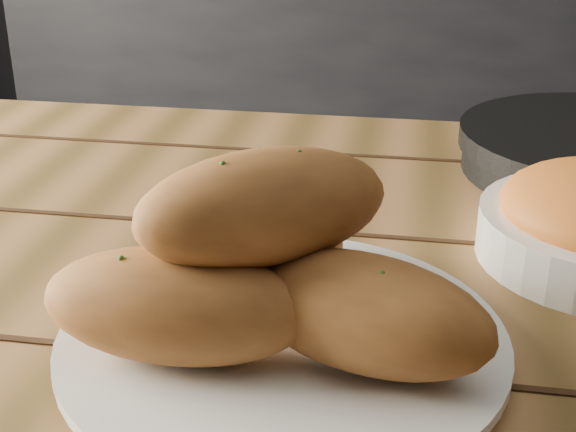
# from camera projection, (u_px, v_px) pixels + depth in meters

# --- Properties ---
(counter) EXTENTS (2.80, 0.60, 0.90)m
(counter) POSITION_uv_depth(u_px,v_px,m) (537.00, 92.00, 2.23)
(counter) COLOR black
(counter) RESTS_ON ground
(table) EXTENTS (1.56, 0.89, 0.75)m
(table) POSITION_uv_depth(u_px,v_px,m) (375.00, 402.00, 0.63)
(table) COLOR olive
(table) RESTS_ON ground
(plate) EXTENTS (0.29, 0.29, 0.02)m
(plate) POSITION_uv_depth(u_px,v_px,m) (283.00, 343.00, 0.51)
(plate) COLOR silver
(plate) RESTS_ON table
(bread_rolls) EXTENTS (0.28, 0.22, 0.12)m
(bread_rolls) POSITION_uv_depth(u_px,v_px,m) (272.00, 266.00, 0.49)
(bread_rolls) COLOR #A4632D
(bread_rolls) RESTS_ON plate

